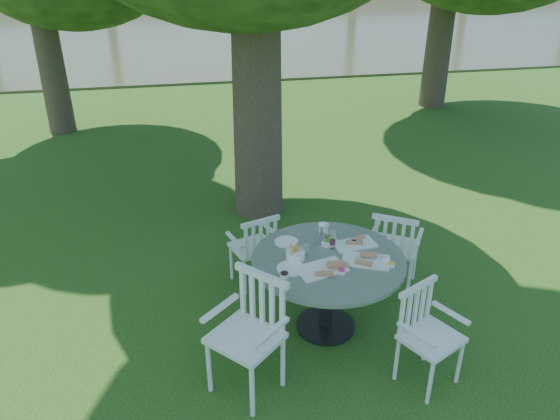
# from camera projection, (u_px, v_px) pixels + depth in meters

# --- Properties ---
(ground) EXTENTS (140.00, 140.00, 0.00)m
(ground) POSITION_uv_depth(u_px,v_px,m) (284.00, 290.00, 5.78)
(ground) COLOR #15380B
(ground) RESTS_ON ground
(table) EXTENTS (1.38, 1.38, 0.78)m
(table) POSITION_uv_depth(u_px,v_px,m) (328.00, 272.00, 4.95)
(table) COLOR black
(table) RESTS_ON ground
(chair_ne) EXTENTS (0.61, 0.60, 0.90)m
(chair_ne) POSITION_uv_depth(u_px,v_px,m) (394.00, 245.00, 5.57)
(chair_ne) COLOR white
(chair_ne) RESTS_ON ground
(chair_nw) EXTENTS (0.53, 0.51, 0.84)m
(chair_nw) POSITION_uv_depth(u_px,v_px,m) (257.00, 246.00, 5.63)
(chair_nw) COLOR white
(chair_nw) RESTS_ON ground
(chair_sw) EXTENTS (0.70, 0.70, 1.01)m
(chair_sw) POSITION_uv_depth(u_px,v_px,m) (253.00, 324.00, 4.34)
(chair_sw) COLOR white
(chair_sw) RESTS_ON ground
(chair_se) EXTENTS (0.58, 0.56, 0.87)m
(chair_se) POSITION_uv_depth(u_px,v_px,m) (424.00, 327.00, 4.44)
(chair_se) COLOR white
(chair_se) RESTS_ON ground
(tableware) EXTENTS (1.04, 0.81, 0.21)m
(tableware) POSITION_uv_depth(u_px,v_px,m) (325.00, 251.00, 4.93)
(tableware) COLOR white
(tableware) RESTS_ON table
(river) EXTENTS (100.00, 28.00, 0.12)m
(river) POSITION_uv_depth(u_px,v_px,m) (188.00, 13.00, 25.90)
(river) COLOR #393E24
(river) RESTS_ON ground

